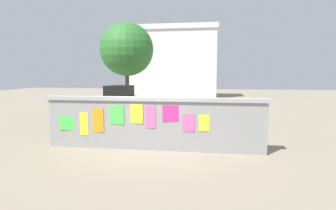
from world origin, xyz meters
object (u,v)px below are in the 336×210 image
(motorcycle, at_px, (231,120))
(person_walking, at_px, (89,115))
(bicycle_far, at_px, (198,133))
(auto_rickshaw_truck, at_px, (136,103))
(tree_roadside, at_px, (127,49))
(bicycle_near, at_px, (170,122))

(motorcycle, height_order, person_walking, person_walking)
(bicycle_far, relative_size, person_walking, 1.04)
(auto_rickshaw_truck, xyz_separation_m, person_walking, (-0.38, -5.12, 0.09))
(auto_rickshaw_truck, relative_size, bicycle_far, 2.21)
(person_walking, relative_size, tree_roadside, 0.27)
(auto_rickshaw_truck, bearing_deg, person_walking, -94.28)
(person_walking, bearing_deg, auto_rickshaw_truck, 85.72)
(bicycle_far, bearing_deg, motorcycle, 63.38)
(auto_rickshaw_truck, xyz_separation_m, bicycle_far, (3.64, -4.86, -0.54))
(person_walking, xyz_separation_m, tree_roadside, (-1.23, 8.76, 3.12))
(auto_rickshaw_truck, bearing_deg, bicycle_far, -53.18)
(auto_rickshaw_truck, xyz_separation_m, bicycle_near, (2.28, -2.67, -0.54))
(bicycle_far, bearing_deg, tree_roadside, 121.72)
(motorcycle, bearing_deg, tree_roadside, 138.02)
(bicycle_near, xyz_separation_m, tree_roadside, (-3.90, 6.31, 3.75))
(auto_rickshaw_truck, height_order, bicycle_far, auto_rickshaw_truck)
(motorcycle, xyz_separation_m, bicycle_near, (-2.66, -0.41, -0.10))
(bicycle_near, height_order, bicycle_far, same)
(auto_rickshaw_truck, height_order, person_walking, auto_rickshaw_truck)
(auto_rickshaw_truck, distance_m, person_walking, 5.13)
(motorcycle, relative_size, tree_roadside, 0.32)
(motorcycle, height_order, bicycle_near, bicycle_near)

